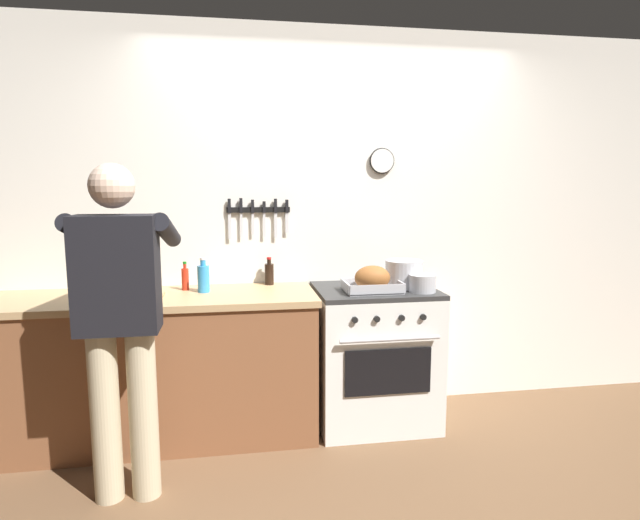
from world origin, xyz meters
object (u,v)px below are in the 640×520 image
(saucepan, at_px, (422,283))
(person_cook, at_px, (120,312))
(bottle_soy_sauce, at_px, (269,273))
(cutting_board, at_px, (130,298))
(stock_pot, at_px, (404,274))
(roasting_pan, at_px, (372,280))
(bottle_hot_sauce, at_px, (185,278))
(bottle_olive_oil, at_px, (118,273))
(bottle_dish_soap, at_px, (203,278))
(bottle_vinegar, at_px, (152,277))
(stove, at_px, (374,355))
(bottle_wine_red, at_px, (129,273))

(saucepan, bearing_deg, person_cook, -165.04)
(bottle_soy_sauce, bearing_deg, saucepan, -23.40)
(cutting_board, bearing_deg, stock_pot, 3.39)
(roasting_pan, distance_m, saucepan, 0.31)
(bottle_hot_sauce, xyz_separation_m, bottle_soy_sauce, (0.54, 0.10, 0.00))
(person_cook, distance_m, bottle_olive_oil, 0.83)
(stock_pot, height_order, bottle_dish_soap, bottle_dish_soap)
(saucepan, bearing_deg, bottle_vinegar, 170.56)
(person_cook, relative_size, bottle_dish_soap, 7.67)
(stove, xyz_separation_m, bottle_vinegar, (-1.40, 0.11, 0.55))
(bottle_dish_soap, xyz_separation_m, bottle_vinegar, (-0.32, 0.06, 0.01))
(bottle_olive_oil, bearing_deg, stove, -6.68)
(saucepan, xyz_separation_m, bottle_hot_sauce, (-1.46, 0.30, 0.02))
(bottle_dish_soap, distance_m, bottle_olive_oil, 0.55)
(bottle_olive_oil, bearing_deg, roasting_pan, -10.67)
(stock_pot, xyz_separation_m, bottle_dish_soap, (-1.27, 0.06, 0.00))
(bottle_wine_red, distance_m, bottle_hot_sauce, 0.34)
(roasting_pan, distance_m, bottle_olive_oil, 1.60)
(saucepan, xyz_separation_m, cutting_board, (-1.75, 0.05, -0.04))
(person_cook, height_order, bottle_hot_sauce, person_cook)
(cutting_board, height_order, bottle_hot_sauce, bottle_hot_sauce)
(bottle_dish_soap, bearing_deg, bottle_olive_oil, 165.75)
(bottle_wine_red, xyz_separation_m, bottle_vinegar, (0.13, 0.04, -0.03))
(bottle_olive_oil, bearing_deg, bottle_vinegar, -19.22)
(person_cook, height_order, bottle_soy_sauce, person_cook)
(bottle_dish_soap, relative_size, bottle_olive_oil, 0.80)
(stock_pot, xyz_separation_m, bottle_wine_red, (-1.72, 0.09, 0.04))
(person_cook, height_order, roasting_pan, person_cook)
(saucepan, xyz_separation_m, bottle_vinegar, (-1.66, 0.28, 0.04))
(saucepan, bearing_deg, bottle_hot_sauce, 168.31)
(cutting_board, distance_m, bottle_hot_sauce, 0.39)
(person_cook, height_order, saucepan, person_cook)
(stove, relative_size, bottle_olive_oil, 3.34)
(bottle_hot_sauce, bearing_deg, stock_pot, -6.08)
(stock_pot, distance_m, bottle_hot_sauce, 1.40)
(bottle_wine_red, bearing_deg, bottle_vinegar, 15.74)
(bottle_wine_red, height_order, bottle_soy_sauce, bottle_wine_red)
(bottle_dish_soap, bearing_deg, person_cook, -118.37)
(bottle_hot_sauce, bearing_deg, cutting_board, -139.62)
(cutting_board, height_order, bottle_olive_oil, bottle_olive_oil)
(bottle_wine_red, height_order, bottle_hot_sauce, bottle_wine_red)
(bottle_soy_sauce, bearing_deg, bottle_dish_soap, -156.27)
(roasting_pan, xyz_separation_m, bottle_vinegar, (-1.36, 0.22, 0.02))
(saucepan, relative_size, bottle_vinegar, 0.73)
(bottle_wine_red, relative_size, bottle_vinegar, 1.33)
(bottle_olive_oil, bearing_deg, person_cook, -78.05)
(roasting_pan, distance_m, bottle_wine_red, 1.49)
(roasting_pan, bearing_deg, stock_pot, 22.56)
(bottle_vinegar, relative_size, bottle_olive_oil, 0.85)
(stock_pot, height_order, bottle_soy_sauce, bottle_soy_sauce)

